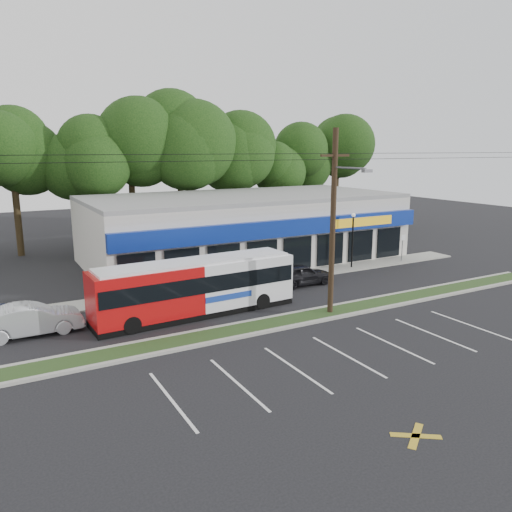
{
  "coord_description": "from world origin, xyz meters",
  "views": [
    {
      "loc": [
        -13.39,
        -20.0,
        8.92
      ],
      "look_at": [
        0.54,
        5.0,
        2.77
      ],
      "focal_mm": 35.0,
      "sensor_mm": 36.0,
      "label": 1
    }
  ],
  "objects_px": {
    "lamp_post": "(353,234)",
    "pedestrian_a": "(250,273)",
    "metrobus": "(196,286)",
    "pedestrian_b": "(282,268)",
    "car_blue": "(1,318)",
    "car_silver": "(31,320)",
    "utility_pole": "(331,217)",
    "sign_post": "(403,243)",
    "car_dark": "(301,275)"
  },
  "relations": [
    {
      "from": "pedestrian_b",
      "to": "car_silver",
      "type": "bearing_deg",
      "value": -1.29
    },
    {
      "from": "sign_post",
      "to": "pedestrian_a",
      "type": "height_order",
      "value": "sign_post"
    },
    {
      "from": "lamp_post",
      "to": "metrobus",
      "type": "xyz_separation_m",
      "value": [
        -14.49,
        -4.3,
        -1.05
      ]
    },
    {
      "from": "metrobus",
      "to": "car_dark",
      "type": "distance_m",
      "value": 8.79
    },
    {
      "from": "metrobus",
      "to": "pedestrian_b",
      "type": "bearing_deg",
      "value": 24.05
    },
    {
      "from": "pedestrian_a",
      "to": "pedestrian_b",
      "type": "relative_size",
      "value": 0.92
    },
    {
      "from": "lamp_post",
      "to": "pedestrian_a",
      "type": "distance_m",
      "value": 9.2
    },
    {
      "from": "utility_pole",
      "to": "car_silver",
      "type": "bearing_deg",
      "value": 162.48
    },
    {
      "from": "metrobus",
      "to": "pedestrian_a",
      "type": "bearing_deg",
      "value": 33.6
    },
    {
      "from": "car_dark",
      "to": "metrobus",
      "type": "bearing_deg",
      "value": 105.28
    },
    {
      "from": "lamp_post",
      "to": "car_blue",
      "type": "distance_m",
      "value": 24.15
    },
    {
      "from": "lamp_post",
      "to": "pedestrian_b",
      "type": "distance_m",
      "value": 6.74
    },
    {
      "from": "car_dark",
      "to": "car_silver",
      "type": "distance_m",
      "value": 16.74
    },
    {
      "from": "pedestrian_a",
      "to": "sign_post",
      "type": "bearing_deg",
      "value": 152.52
    },
    {
      "from": "pedestrian_b",
      "to": "sign_post",
      "type": "bearing_deg",
      "value": 168.71
    },
    {
      "from": "lamp_post",
      "to": "car_blue",
      "type": "relative_size",
      "value": 0.94
    },
    {
      "from": "car_silver",
      "to": "car_blue",
      "type": "relative_size",
      "value": 1.05
    },
    {
      "from": "metrobus",
      "to": "car_dark",
      "type": "bearing_deg",
      "value": 12.17
    },
    {
      "from": "sign_post",
      "to": "car_blue",
      "type": "xyz_separation_m",
      "value": [
        -29.0,
        -1.59,
        -0.9
      ]
    },
    {
      "from": "utility_pole",
      "to": "lamp_post",
      "type": "distance_m",
      "value": 11.67
    },
    {
      "from": "utility_pole",
      "to": "pedestrian_a",
      "type": "bearing_deg",
      "value": 96.27
    },
    {
      "from": "utility_pole",
      "to": "lamp_post",
      "type": "xyz_separation_m",
      "value": [
        8.17,
        7.87,
        -2.74
      ]
    },
    {
      "from": "utility_pole",
      "to": "car_dark",
      "type": "relative_size",
      "value": 11.79
    },
    {
      "from": "sign_post",
      "to": "car_silver",
      "type": "bearing_deg",
      "value": -173.72
    },
    {
      "from": "sign_post",
      "to": "pedestrian_b",
      "type": "height_order",
      "value": "sign_post"
    },
    {
      "from": "car_dark",
      "to": "pedestrian_b",
      "type": "bearing_deg",
      "value": 14.65
    },
    {
      "from": "pedestrian_b",
      "to": "metrobus",
      "type": "bearing_deg",
      "value": 14.87
    },
    {
      "from": "sign_post",
      "to": "pedestrian_a",
      "type": "relative_size",
      "value": 1.44
    },
    {
      "from": "car_silver",
      "to": "car_blue",
      "type": "distance_m",
      "value": 1.94
    },
    {
      "from": "car_silver",
      "to": "pedestrian_b",
      "type": "distance_m",
      "value": 16.52
    },
    {
      "from": "car_blue",
      "to": "pedestrian_b",
      "type": "relative_size",
      "value": 2.72
    },
    {
      "from": "pedestrian_a",
      "to": "pedestrian_b",
      "type": "distance_m",
      "value": 2.52
    },
    {
      "from": "car_blue",
      "to": "pedestrian_a",
      "type": "bearing_deg",
      "value": -79.16
    },
    {
      "from": "metrobus",
      "to": "car_blue",
      "type": "height_order",
      "value": "metrobus"
    },
    {
      "from": "sign_post",
      "to": "car_blue",
      "type": "relative_size",
      "value": 0.49
    },
    {
      "from": "lamp_post",
      "to": "car_dark",
      "type": "xyz_separation_m",
      "value": [
        -6.03,
        -2.09,
        -1.95
      ]
    },
    {
      "from": "car_silver",
      "to": "pedestrian_a",
      "type": "xyz_separation_m",
      "value": [
        13.73,
        2.98,
        -0.01
      ]
    },
    {
      "from": "car_blue",
      "to": "metrobus",
      "type": "bearing_deg",
      "value": -99.57
    },
    {
      "from": "metrobus",
      "to": "pedestrian_b",
      "type": "distance_m",
      "value": 8.99
    },
    {
      "from": "sign_post",
      "to": "car_blue",
      "type": "distance_m",
      "value": 29.06
    },
    {
      "from": "sign_post",
      "to": "pedestrian_a",
      "type": "distance_m",
      "value": 14.02
    },
    {
      "from": "lamp_post",
      "to": "car_dark",
      "type": "distance_m",
      "value": 6.67
    },
    {
      "from": "sign_post",
      "to": "pedestrian_b",
      "type": "xyz_separation_m",
      "value": [
        -11.48,
        -0.07,
        -0.72
      ]
    },
    {
      "from": "lamp_post",
      "to": "pedestrian_a",
      "type": "relative_size",
      "value": 2.76
    },
    {
      "from": "lamp_post",
      "to": "car_silver",
      "type": "distance_m",
      "value": 23.05
    },
    {
      "from": "utility_pole",
      "to": "car_silver",
      "type": "height_order",
      "value": "utility_pole"
    },
    {
      "from": "sign_post",
      "to": "metrobus",
      "type": "bearing_deg",
      "value": -168.19
    },
    {
      "from": "lamp_post",
      "to": "sign_post",
      "type": "height_order",
      "value": "lamp_post"
    },
    {
      "from": "utility_pole",
      "to": "sign_post",
      "type": "bearing_deg",
      "value": 30.15
    },
    {
      "from": "metrobus",
      "to": "pedestrian_a",
      "type": "height_order",
      "value": "metrobus"
    }
  ]
}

